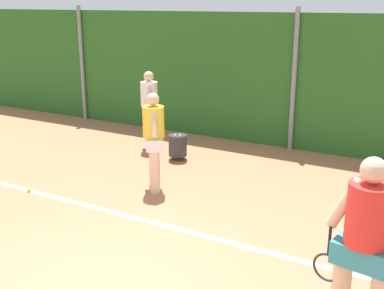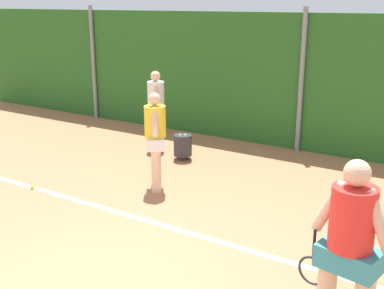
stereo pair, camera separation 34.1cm
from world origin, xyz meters
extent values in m
plane|color=#B2704C|center=(0.00, 1.86, 0.00)|extent=(30.17, 30.17, 0.00)
cube|color=#286023|center=(0.00, 6.32, 1.40)|extent=(19.61, 0.25, 2.81)
cylinder|color=gray|center=(-5.66, 6.14, 1.46)|extent=(0.10, 0.10, 2.92)
cylinder|color=gray|center=(0.00, 6.14, 1.46)|extent=(0.10, 0.10, 2.92)
cube|color=white|center=(0.00, 1.75, 0.00)|extent=(14.33, 0.10, 0.01)
cube|color=teal|center=(2.45, 0.61, 0.89)|extent=(0.57, 0.40, 0.21)
cylinder|color=red|center=(2.45, 0.61, 1.27)|extent=(0.38, 0.38, 0.56)
sphere|color=beige|center=(2.45, 0.61, 1.68)|extent=(0.23, 0.23, 0.23)
cylinder|color=beige|center=(2.67, 0.57, 1.32)|extent=(0.32, 0.15, 0.53)
cylinder|color=beige|center=(2.24, 0.65, 1.32)|extent=(0.32, 0.15, 0.53)
cylinder|color=black|center=(2.14, 0.61, 0.94)|extent=(0.03, 0.03, 0.28)
torus|color=#26262B|center=(2.14, 0.61, 0.67)|extent=(0.28, 0.07, 0.28)
cylinder|color=beige|center=(-1.15, 2.72, 0.36)|extent=(0.16, 0.16, 0.71)
cylinder|color=beige|center=(-1.34, 2.97, 0.36)|extent=(0.16, 0.16, 0.71)
cube|color=white|center=(-1.25, 2.84, 0.81)|extent=(0.51, 0.55, 0.19)
cylinder|color=yellow|center=(-1.25, 2.84, 1.16)|extent=(0.35, 0.35, 0.51)
sphere|color=beige|center=(-1.25, 2.84, 1.53)|extent=(0.21, 0.21, 0.21)
cylinder|color=beige|center=(-1.13, 2.68, 1.20)|extent=(0.22, 0.25, 0.49)
cylinder|color=beige|center=(-1.37, 3.00, 1.20)|extent=(0.22, 0.25, 0.49)
cylinder|color=black|center=(-1.46, 3.04, 0.85)|extent=(0.03, 0.03, 0.28)
torus|color=#26262B|center=(-1.46, 3.04, 0.58)|extent=(0.19, 0.24, 0.28)
cylinder|color=beige|center=(-2.53, 4.63, 0.36)|extent=(0.16, 0.16, 0.72)
cylinder|color=beige|center=(-2.73, 4.88, 0.36)|extent=(0.16, 0.16, 0.72)
cube|color=white|center=(-2.63, 4.75, 0.82)|extent=(0.52, 0.55, 0.19)
cylinder|color=white|center=(-2.63, 4.75, 1.17)|extent=(0.35, 0.35, 0.51)
sphere|color=beige|center=(-2.63, 4.75, 1.54)|extent=(0.21, 0.21, 0.21)
cylinder|color=beige|center=(-2.50, 4.60, 1.21)|extent=(0.22, 0.25, 0.49)
cylinder|color=beige|center=(-2.76, 4.91, 1.21)|extent=(0.22, 0.25, 0.49)
cylinder|color=#2D2D33|center=(-1.72, 4.38, 0.29)|extent=(0.36, 0.36, 0.42)
cylinder|color=#2D2D33|center=(-1.60, 4.38, 0.04)|extent=(0.02, 0.02, 0.08)
cylinder|color=#2D2D33|center=(-1.85, 4.38, 0.04)|extent=(0.02, 0.02, 0.08)
cylinder|color=#2D2D33|center=(-1.72, 4.51, 0.04)|extent=(0.02, 0.02, 0.08)
sphere|color=#CCDB33|center=(-1.68, 4.41, 0.48)|extent=(0.07, 0.07, 0.07)
sphere|color=#CCDB33|center=(-1.77, 4.36, 0.48)|extent=(0.07, 0.07, 0.07)
sphere|color=#CCDB33|center=(-2.99, 1.72, 0.03)|extent=(0.07, 0.07, 0.07)
sphere|color=#CCDB33|center=(1.90, 3.43, 0.03)|extent=(0.07, 0.07, 0.07)
camera|label=1|loc=(2.98, -3.43, 3.03)|focal=45.12mm
camera|label=2|loc=(3.27, -3.25, 3.03)|focal=45.12mm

